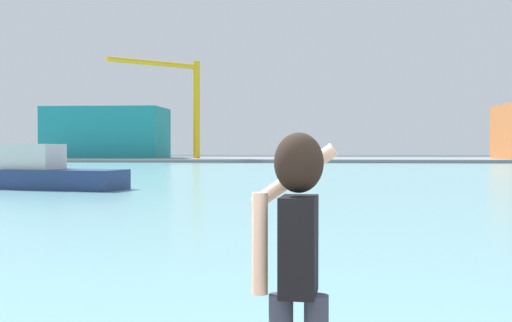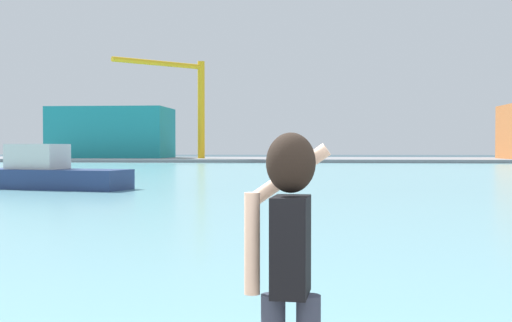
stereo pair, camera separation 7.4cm
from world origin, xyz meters
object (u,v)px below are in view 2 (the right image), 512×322
object	(u,v)px
boat_moored	(50,173)
warehouse_left	(112,133)
person_photographer	(289,252)
port_crane	(188,95)

from	to	relation	value
boat_moored	warehouse_left	bearing A→B (deg)	117.47
warehouse_left	person_photographer	bearing A→B (deg)	-71.75
person_photographer	boat_moored	bearing A→B (deg)	29.83
person_photographer	warehouse_left	world-z (taller)	warehouse_left
port_crane	person_photographer	bearing A→B (deg)	-78.44
boat_moored	port_crane	size ratio (longest dim) A/B	0.60
person_photographer	port_crane	world-z (taller)	port_crane
person_photographer	warehouse_left	xyz separation A→B (m)	(-30.10, 91.30, 2.57)
person_photographer	boat_moored	world-z (taller)	boat_moored
person_photographer	port_crane	size ratio (longest dim) A/B	0.13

